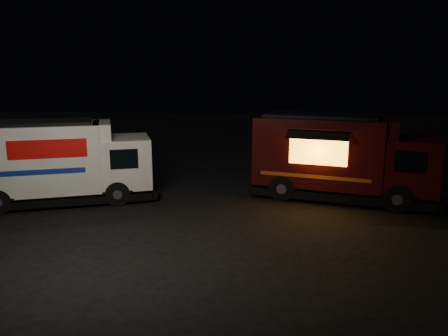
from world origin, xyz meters
TOP-DOWN VIEW (x-y plane):
  - ground at (0.00, 0.00)m, footprint 80.00×80.00m
  - white_truck at (-4.12, 2.24)m, footprint 7.41×4.63m
  - red_truck at (6.77, 3.65)m, footprint 7.64×4.47m

SIDE VIEW (x-z plane):
  - ground at x=0.00m, z-range 0.00..0.00m
  - white_truck at x=-4.12m, z-range 0.00..3.18m
  - red_truck at x=6.77m, z-range 0.00..3.35m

